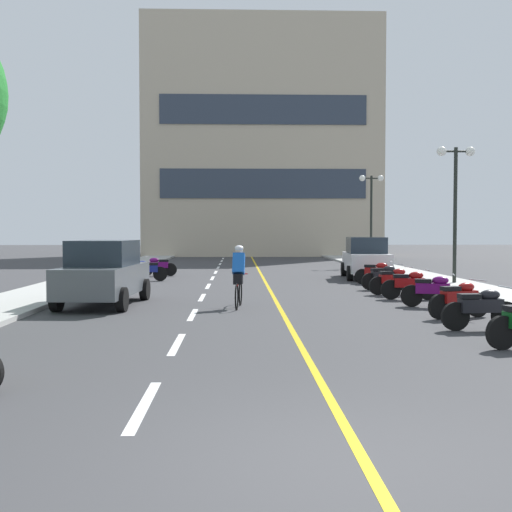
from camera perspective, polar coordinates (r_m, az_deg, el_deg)
The scene contains 31 objects.
ground_plane at distance 26.37m, azimuth 0.22°, elevation -2.22°, with size 140.00×140.00×0.00m, color #38383A.
curb_left at distance 30.01m, azimuth -13.86°, elevation -1.63°, with size 2.40×72.00×0.12m, color #A8A8A3.
curb_right at distance 30.44m, azimuth 13.70°, elevation -1.57°, with size 2.40×72.00×0.12m, color #A8A8A3.
lane_dash_0 at distance 7.64m, azimuth -10.32°, elevation -13.40°, with size 0.14×2.20×0.01m, color silver.
lane_dash_1 at distance 11.52m, azimuth -7.31°, elevation -8.06°, with size 0.14×2.20×0.01m, color silver.
lane_dash_2 at distance 15.45m, azimuth -5.86°, elevation -5.41°, with size 0.14×2.20×0.01m, color silver.
lane_dash_3 at distance 19.42m, azimuth -5.01°, elevation -3.83°, with size 0.14×2.20×0.01m, color silver.
lane_dash_4 at distance 23.39m, azimuth -4.44°, elevation -2.79°, with size 0.14×2.20×0.01m, color silver.
lane_dash_5 at distance 27.38m, azimuth -4.04°, elevation -2.06°, with size 0.14×2.20×0.01m, color silver.
lane_dash_6 at distance 31.36m, azimuth -3.75°, elevation -1.51°, with size 0.14×2.20×0.01m, color silver.
lane_dash_7 at distance 35.35m, azimuth -3.52°, elevation -1.08°, with size 0.14×2.20×0.01m, color silver.
lane_dash_8 at distance 39.34m, azimuth -3.33°, elevation -0.74°, with size 0.14×2.20×0.01m, color silver.
lane_dash_9 at distance 43.34m, azimuth -3.19°, elevation -0.46°, with size 0.14×2.20×0.01m, color silver.
lane_dash_10 at distance 47.33m, azimuth -3.06°, elevation -0.23°, with size 0.14×2.20×0.01m, color silver.
lane_dash_11 at distance 51.33m, azimuth -2.96°, elevation -0.04°, with size 0.14×2.20×0.01m, color silver.
centre_line_yellow at distance 29.37m, azimuth 0.51°, elevation -1.76°, with size 0.12×66.00×0.01m, color gold.
office_building at distance 55.40m, azimuth 0.48°, elevation 10.45°, with size 19.96×9.16×19.91m.
street_lamp_mid at distance 24.77m, azimuth 17.95°, elevation 6.40°, with size 1.46×0.36×5.17m.
street_lamp_far at distance 37.51m, azimuth 10.61°, elevation 5.16°, with size 1.46×0.36×5.30m.
parked_car_near at distance 17.75m, azimuth -13.87°, elevation -1.51°, with size 2.12×4.29×1.82m.
parked_car_mid at distance 27.58m, azimuth 10.13°, elevation -0.15°, with size 2.19×4.32×1.82m.
motorcycle_2 at distance 13.75m, azimuth 20.08°, elevation -4.52°, with size 1.70×0.60×0.92m.
motorcycle_3 at distance 15.47m, azimuth 18.30°, elevation -3.75°, with size 1.64×0.78×0.92m.
motorcycle_4 at distance 17.47m, azimuth 16.04°, elevation -3.04°, with size 1.66×0.73×0.92m.
motorcycle_5 at distance 19.25m, azimuth 14.01°, elevation -2.54°, with size 1.70×0.60×0.92m.
motorcycle_6 at distance 20.70m, azimuth 12.61°, elevation -2.20°, with size 1.69×0.63×0.92m.
motorcycle_7 at distance 22.37m, azimuth 11.77°, elevation -1.86°, with size 1.68×0.64×0.92m.
motorcycle_8 at distance 24.54m, azimuth 11.10°, elevation -1.49°, with size 1.65×0.78×0.92m.
motorcycle_9 at distance 26.06m, azimuth -10.08°, elevation -1.27°, with size 1.70×0.60×0.92m.
motorcycle_10 at distance 28.97m, azimuth -9.03°, elevation -0.91°, with size 1.70×0.60×0.92m.
cyclist_rider at distance 16.76m, azimuth -1.62°, elevation -1.76°, with size 0.43×1.77×1.71m.
Camera 1 is at (-0.89, -5.27, 2.06)m, focal length 43.29 mm.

